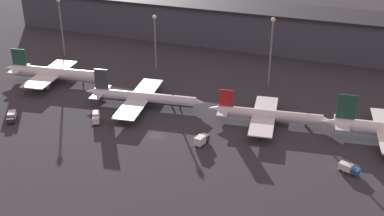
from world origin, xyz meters
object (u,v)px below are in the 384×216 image
(service_vehicle_2, at_px, (96,117))
(airplane_2, at_px, (268,115))
(service_vehicle_0, at_px, (12,116))
(service_vehicle_1, at_px, (348,168))
(service_vehicle_3, at_px, (201,140))
(airplane_1, at_px, (143,98))
(airplane_0, at_px, (53,73))

(service_vehicle_2, bearing_deg, airplane_2, 81.96)
(service_vehicle_0, height_order, service_vehicle_2, service_vehicle_2)
(airplane_2, xyz_separation_m, service_vehicle_0, (-83.67, -29.99, -1.55))
(service_vehicle_1, relative_size, service_vehicle_3, 1.04)
(airplane_1, xyz_separation_m, service_vehicle_3, (30.05, -19.02, -1.52))
(airplane_2, distance_m, service_vehicle_1, 36.04)
(airplane_0, xyz_separation_m, service_vehicle_2, (35.48, -25.01, -1.91))
(service_vehicle_0, bearing_deg, service_vehicle_2, 75.90)
(service_vehicle_2, relative_size, service_vehicle_3, 0.97)
(airplane_2, bearing_deg, service_vehicle_0, -168.70)
(service_vehicle_1, distance_m, service_vehicle_3, 44.88)
(airplane_0, xyz_separation_m, service_vehicle_0, (7.10, -34.31, -2.32))
(airplane_0, height_order, airplane_1, airplane_0)
(airplane_0, xyz_separation_m, service_vehicle_1, (119.44, -26.12, -2.36))
(service_vehicle_3, bearing_deg, service_vehicle_0, 109.27)
(airplane_2, bearing_deg, service_vehicle_3, -135.01)
(service_vehicle_1, bearing_deg, airplane_0, -172.50)
(airplane_2, distance_m, service_vehicle_3, 27.24)
(airplane_1, bearing_deg, airplane_0, 162.45)
(airplane_0, height_order, service_vehicle_2, airplane_0)
(airplane_0, distance_m, service_vehicle_1, 122.28)
(airplane_0, height_order, service_vehicle_3, airplane_0)
(airplane_1, xyz_separation_m, service_vehicle_1, (74.93, -18.97, -1.75))
(airplane_2, xyz_separation_m, service_vehicle_2, (-55.30, -20.69, -1.15))
(service_vehicle_0, height_order, service_vehicle_3, service_vehicle_3)
(airplane_0, bearing_deg, service_vehicle_1, -20.75)
(service_vehicle_1, bearing_deg, airplane_1, -174.37)
(service_vehicle_2, bearing_deg, airplane_0, -153.74)
(service_vehicle_1, xyz_separation_m, service_vehicle_3, (-44.88, -0.05, 0.23))
(service_vehicle_0, distance_m, service_vehicle_2, 29.86)
(airplane_0, distance_m, airplane_2, 90.88)
(airplane_1, height_order, airplane_2, airplane_1)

